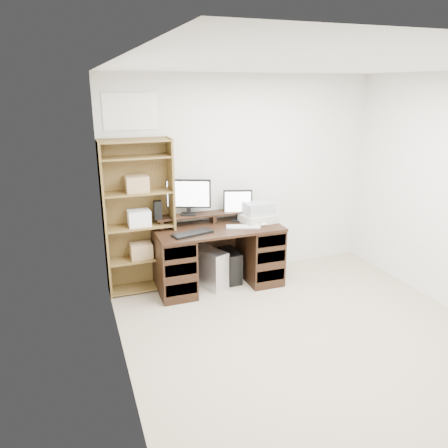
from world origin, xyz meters
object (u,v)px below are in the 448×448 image
desk (218,255)px  tower_silver (210,268)px  bookshelf (139,216)px  monitor_wide (188,195)px  tower_black (230,266)px  printer (258,218)px  monitor_small (238,204)px

desk → tower_silver: (-0.11, 0.00, -0.15)m
bookshelf → monitor_wide: bearing=2.4°
tower_black → tower_silver: bearing=-168.8°
monitor_wide → tower_silver: size_ratio=1.09×
desk → monitor_wide: bearing=140.6°
printer → monitor_small: bearing=134.9°
desk → monitor_wide: size_ratio=2.93×
tower_black → monitor_wide: bearing=159.2°
desk → tower_silver: desk is taller
monitor_small → tower_black: size_ratio=0.97×
printer → bookshelf: (-1.42, 0.20, 0.12)m
desk → tower_black: (0.19, 0.07, -0.19)m
desk → tower_silver: 0.19m
desk → monitor_small: 0.67m
tower_silver → tower_black: (0.29, 0.06, -0.04)m
tower_black → bookshelf: 1.31m
tower_silver → bookshelf: 1.06m
desk → monitor_wide: monitor_wide is taller
tower_silver → desk: bearing=-24.3°
desk → monitor_wide: 0.81m
tower_silver → bookshelf: (-0.79, 0.21, 0.68)m
tower_silver → monitor_small: bearing=-2.1°
monitor_wide → printer: monitor_wide is taller
monitor_small → bookshelf: (-1.21, 0.05, -0.04)m
printer → tower_black: size_ratio=1.02×
bookshelf → monitor_small: bearing=-2.5°
monitor_wide → tower_black: 1.04m
desk → bookshelf: bookshelf is taller
desk → tower_silver: size_ratio=3.19×
monitor_small → printer: size_ratio=0.95×
desk → monitor_wide: (-0.29, 0.24, 0.72)m
desk → printer: 0.67m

